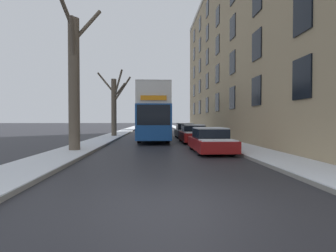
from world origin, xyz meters
The scene contains 12 objects.
ground_plane centered at (0.00, 0.00, 0.00)m, with size 320.00×320.00×0.00m, color #28282D.
sidewalk_left centered at (-4.82, 53.00, 0.08)m, with size 2.21×130.00×0.16m.
sidewalk_right centered at (4.82, 53.00, 0.08)m, with size 2.21×130.00×0.16m.
terrace_facade_right centered at (10.41, 20.81, 8.88)m, with size 9.10×39.60×17.75m.
bare_tree_left_0 centered at (-4.72, 9.14, 3.95)m, with size 1.96×2.80×8.63m.
bare_tree_left_1 centered at (-4.48, 21.94, 3.38)m, with size 3.54×1.97×6.67m.
double_decker_bus centered at (-0.49, 18.40, 2.54)m, with size 2.54×11.60×4.51m.
parked_car_0 centered at (2.61, 9.01, 0.63)m, with size 1.90×4.45×1.34m.
parked_car_1 centered at (2.61, 15.24, 0.66)m, with size 1.89×4.34×1.42m.
parked_car_2 centered at (2.61, 20.72, 0.67)m, with size 1.77×4.26×1.45m.
oncoming_van centered at (-1.83, 40.68, 1.16)m, with size 1.93×5.20×2.13m.
pedestrian_left_sidewalk centered at (-5.34, 10.88, 0.98)m, with size 0.39×0.39×1.78m.
Camera 1 is at (-0.51, -5.10, 1.74)m, focal length 28.00 mm.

